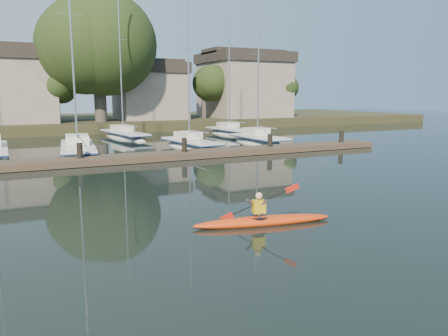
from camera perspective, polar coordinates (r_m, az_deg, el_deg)
name	(u,v)px	position (r m, az deg, el deg)	size (l,w,h in m)	color
ground	(261,228)	(12.63, 4.80, -7.85)	(160.00, 160.00, 0.00)	black
kayak	(262,219)	(12.96, 5.05, -6.65)	(4.27, 1.40, 1.36)	red
dock	(135,158)	(25.37, -11.53, 1.33)	(34.00, 2.00, 1.80)	#4F3E2D
sailboat_2	(78,157)	(29.30, -18.50, 1.35)	(3.03, 9.09, 14.76)	silver
sailboat_3	(191,150)	(31.20, -4.35, 2.31)	(2.75, 7.59, 11.96)	silver
sailboat_4	(259,146)	(33.81, 4.55, 2.86)	(2.32, 6.99, 11.78)	silver
sailboat_6	(124,140)	(39.13, -12.87, 3.61)	(3.11, 9.17, 14.31)	silver
sailboat_7	(230,136)	(41.37, 0.81, 4.14)	(2.64, 7.64, 12.07)	silver
shore	(88,99)	(51.23, -17.35, 8.59)	(90.00, 25.25, 12.75)	#292F17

